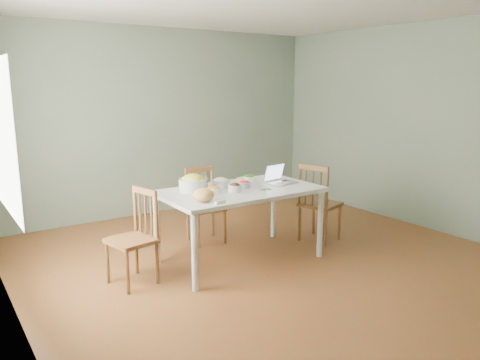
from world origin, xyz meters
TOP-DOWN VIEW (x-y plane):
  - floor at (0.00, 0.00)m, footprint 5.00×5.00m
  - ceiling at (0.00, 0.00)m, footprint 5.00×5.00m
  - wall_back at (0.00, 2.50)m, footprint 5.00×0.00m
  - wall_left at (-2.50, 0.00)m, footprint 0.00×5.00m
  - wall_right at (2.50, 0.00)m, footprint 0.00×5.00m
  - dining_table at (-0.23, 0.16)m, footprint 1.71×0.96m
  - chair_far at (-0.25, 0.88)m, footprint 0.43×0.41m
  - chair_left at (-1.45, 0.23)m, footprint 0.47×0.48m
  - chair_right at (0.95, 0.16)m, footprint 0.51×0.53m
  - bread_boule at (-0.82, -0.09)m, footprint 0.21×0.21m
  - butter_stick at (-0.74, -0.25)m, footprint 0.12×0.06m
  - bowl_squash at (-0.69, 0.37)m, footprint 0.36×0.36m
  - bowl_carrot at (-0.58, 0.14)m, footprint 0.17×0.17m
  - bowl_onion at (-0.36, 0.35)m, footprint 0.21×0.21m
  - bowl_mushroom at (-0.36, 0.08)m, footprint 0.16×0.16m
  - bowl_redpep at (-0.16, 0.19)m, footprint 0.14×0.14m
  - bowl_broccoli at (0.07, 0.42)m, footprint 0.16×0.16m
  - flatbread at (0.08, 0.52)m, footprint 0.26×0.26m
  - basil_bunch at (-0.02, -0.01)m, footprint 0.17×0.17m
  - laptop at (0.32, 0.11)m, footprint 0.35×0.32m

SIDE VIEW (x-z plane):
  - floor at x=0.00m, z-range 0.00..0.00m
  - dining_table at x=-0.23m, z-range 0.00..0.80m
  - chair_far at x=-0.25m, z-range 0.00..0.91m
  - chair_left at x=-1.45m, z-range 0.00..0.92m
  - chair_right at x=0.95m, z-range 0.00..0.97m
  - basil_bunch at x=-0.02m, z-range 0.80..0.82m
  - flatbread at x=0.08m, z-range 0.80..0.82m
  - butter_stick at x=-0.74m, z-range 0.80..0.83m
  - bowl_redpep at x=-0.16m, z-range 0.80..0.88m
  - bowl_carrot at x=-0.58m, z-range 0.80..0.88m
  - bowl_broccoli at x=0.07m, z-range 0.80..0.89m
  - bowl_mushroom at x=-0.36m, z-range 0.80..0.89m
  - bowl_onion at x=-0.36m, z-range 0.80..0.91m
  - bread_boule at x=-0.82m, z-range 0.80..0.93m
  - bowl_squash at x=-0.69m, z-range 0.80..0.98m
  - laptop at x=0.32m, z-range 0.80..1.01m
  - wall_back at x=0.00m, z-range 0.00..2.70m
  - wall_left at x=-2.50m, z-range 0.00..2.70m
  - wall_right at x=2.50m, z-range 0.00..2.70m
  - ceiling at x=0.00m, z-range 2.70..2.70m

